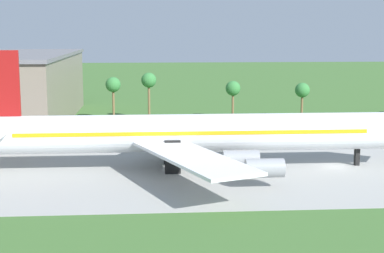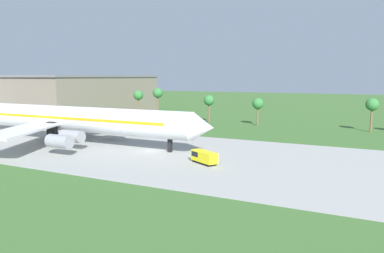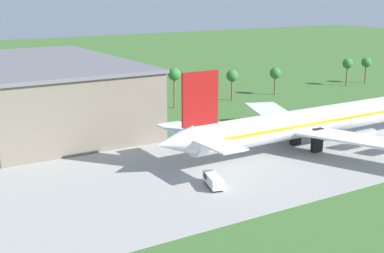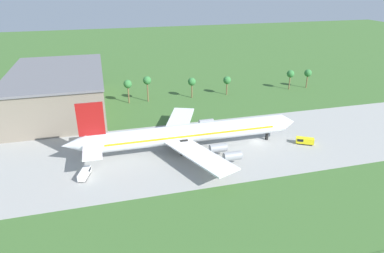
% 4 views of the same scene
% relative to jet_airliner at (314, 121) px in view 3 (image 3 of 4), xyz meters
% --- Properties ---
extents(jet_airliner, '(75.47, 52.10, 18.57)m').
position_rel_jet_airliner_xyz_m(jet_airliner, '(0.00, 0.00, 0.00)').
color(jet_airliner, white).
rests_on(jet_airliner, ground_plane).
extents(fuel_truck, '(3.69, 6.38, 2.12)m').
position_rel_jet_airliner_xyz_m(fuel_truck, '(-31.63, -8.70, -4.45)').
color(fuel_truck, black).
rests_on(fuel_truck, ground_plane).
extents(terminal_building, '(36.72, 61.20, 16.14)m').
position_rel_jet_airliner_xyz_m(terminal_building, '(-42.34, 50.20, 2.48)').
color(terminal_building, slate).
rests_on(terminal_building, ground_plane).
extents(palm_tree_row, '(91.95, 3.60, 11.51)m').
position_rel_jet_airliner_xyz_m(palm_tree_row, '(27.66, 49.85, 2.26)').
color(palm_tree_row, brown).
rests_on(palm_tree_row, ground_plane).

